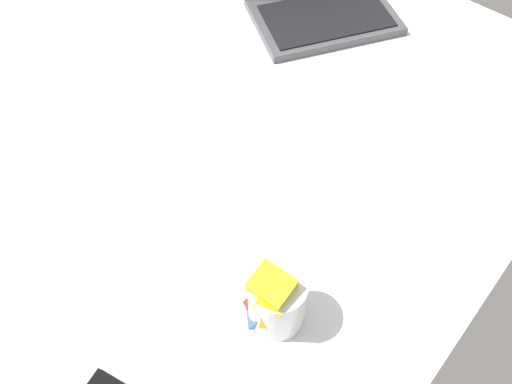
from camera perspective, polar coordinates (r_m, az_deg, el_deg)
name	(u,v)px	position (r cm, az deg, el deg)	size (l,w,h in cm)	color
bed_mattress	(126,181)	(121.56, -13.02, 1.08)	(180.00, 140.00, 18.00)	white
snack_cup	(275,301)	(87.54, 1.95, -10.91)	(9.64, 9.00, 13.84)	silver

